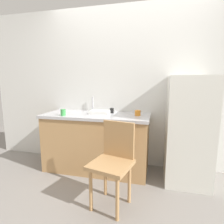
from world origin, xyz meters
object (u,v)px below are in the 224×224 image
Objects in this scene: cup_black at (112,111)px; cup_green at (63,112)px; refrigerator at (188,130)px; chair at (113,160)px; cup_orange at (138,113)px; dish_tray at (100,112)px.

cup_black is 0.71m from cup_green.
refrigerator reaches higher than cup_green.
chair is 0.97m from cup_black.
cup_green reaches higher than cup_orange.
chair is (-0.83, -0.71, -0.19)m from refrigerator.
cup_orange is (-0.66, 0.05, 0.19)m from refrigerator.
cup_orange is at bearing 176.03° from refrigerator.
cup_black is (-0.23, 0.87, 0.38)m from chair.
cup_black and cup_orange have the same top height.
cup_green is at bearing -151.94° from dish_tray.
cup_orange is at bearing 91.01° from chair.
cup_green is at bearing -173.28° from refrigerator.
chair is 1.06m from cup_green.
dish_tray is 3.15× the size of cup_green.
cup_black is at bearing 118.61° from chair.
chair is 0.92m from dish_tray.
cup_black is at bearing 164.33° from cup_orange.
refrigerator is 15.62× the size of cup_green.
refrigerator reaches higher than dish_tray.
refrigerator is 1.09m from cup_black.
dish_tray is at bearing 130.73° from chair.
cup_black is at bearing 35.81° from dish_tray.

